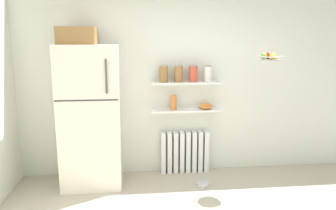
# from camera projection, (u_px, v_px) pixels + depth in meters

# --- Properties ---
(back_wall) EXTENTS (7.04, 0.10, 2.60)m
(back_wall) POSITION_uv_depth(u_px,v_px,m) (180.00, 81.00, 4.50)
(back_wall) COLOR silver
(back_wall) RESTS_ON ground_plane
(refrigerator) EXTENTS (0.74, 0.66, 2.01)m
(refrigerator) POSITION_uv_depth(u_px,v_px,m) (90.00, 113.00, 4.09)
(refrigerator) COLOR silver
(refrigerator) RESTS_ON ground_plane
(radiator) EXTENTS (0.68, 0.12, 0.59)m
(radiator) POSITION_uv_depth(u_px,v_px,m) (185.00, 152.00, 4.58)
(radiator) COLOR white
(radiator) RESTS_ON ground_plane
(wall_shelf_lower) EXTENTS (0.95, 0.22, 0.02)m
(wall_shelf_lower) POSITION_uv_depth(u_px,v_px,m) (186.00, 110.00, 4.43)
(wall_shelf_lower) COLOR white
(wall_shelf_upper) EXTENTS (0.95, 0.22, 0.02)m
(wall_shelf_upper) POSITION_uv_depth(u_px,v_px,m) (186.00, 83.00, 4.35)
(wall_shelf_upper) COLOR white
(storage_jar_0) EXTENTS (0.12, 0.12, 0.23)m
(storage_jar_0) POSITION_uv_depth(u_px,v_px,m) (164.00, 74.00, 4.30)
(storage_jar_0) COLOR olive
(storage_jar_0) RESTS_ON wall_shelf_upper
(storage_jar_1) EXTENTS (0.11, 0.11, 0.23)m
(storage_jar_1) POSITION_uv_depth(u_px,v_px,m) (179.00, 74.00, 4.32)
(storage_jar_1) COLOR olive
(storage_jar_1) RESTS_ON wall_shelf_upper
(storage_jar_2) EXTENTS (0.12, 0.12, 0.23)m
(storage_jar_2) POSITION_uv_depth(u_px,v_px,m) (193.00, 73.00, 4.34)
(storage_jar_2) COLOR #C64C38
(storage_jar_2) RESTS_ON wall_shelf_upper
(storage_jar_3) EXTENTS (0.10, 0.10, 0.22)m
(storage_jar_3) POSITION_uv_depth(u_px,v_px,m) (208.00, 74.00, 4.36)
(storage_jar_3) COLOR silver
(storage_jar_3) RESTS_ON wall_shelf_upper
(vase) EXTENTS (0.08, 0.08, 0.21)m
(vase) POSITION_uv_depth(u_px,v_px,m) (173.00, 102.00, 4.39)
(vase) COLOR #CC7033
(vase) RESTS_ON wall_shelf_lower
(shelf_bowl) EXTENTS (0.18, 0.18, 0.08)m
(shelf_bowl) POSITION_uv_depth(u_px,v_px,m) (206.00, 106.00, 4.45)
(shelf_bowl) COLOR orange
(shelf_bowl) RESTS_ON wall_shelf_lower
(pet_food_bowl) EXTENTS (0.17, 0.17, 0.05)m
(pet_food_bowl) POSITION_uv_depth(u_px,v_px,m) (203.00, 184.00, 4.17)
(pet_food_bowl) COLOR #B7B7BC
(pet_food_bowl) RESTS_ON ground_plane
(hanging_fruit_basket) EXTENTS (0.33, 0.33, 0.10)m
(hanging_fruit_basket) POSITION_uv_depth(u_px,v_px,m) (270.00, 57.00, 3.96)
(hanging_fruit_basket) COLOR #B2B2B7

